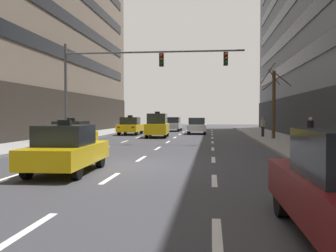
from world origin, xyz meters
name	(u,v)px	position (x,y,z in m)	size (l,w,h in m)	color
ground_plane	(131,165)	(0.00, 0.00, 0.00)	(120.00, 120.00, 0.00)	#38383D
lane_stripe_l1_s3	(12,176)	(-3.10, -3.00, 0.00)	(0.16, 2.00, 0.01)	silver
lane_stripe_l1_s4	(72,158)	(-3.10, 2.00, 0.00)	(0.16, 2.00, 0.01)	silver
lane_stripe_l1_s5	(105,148)	(-3.10, 7.00, 0.00)	(0.16, 2.00, 0.01)	silver
lane_stripe_l1_s6	(125,141)	(-3.10, 12.00, 0.00)	(0.16, 2.00, 0.01)	silver
lane_stripe_l1_s7	(138,137)	(-3.10, 17.00, 0.00)	(0.16, 2.00, 0.01)	silver
lane_stripe_l1_s8	(148,134)	(-3.10, 22.00, 0.00)	(0.16, 2.00, 0.01)	silver
lane_stripe_l1_s9	(156,132)	(-3.10, 27.00, 0.00)	(0.16, 2.00, 0.01)	silver
lane_stripe_l1_s10	(162,130)	(-3.10, 32.00, 0.00)	(0.16, 2.00, 0.01)	silver
lane_stripe_l2_s2	(29,229)	(0.00, -8.00, 0.00)	(0.16, 2.00, 0.01)	silver
lane_stripe_l2_s3	(110,178)	(0.00, -3.00, 0.00)	(0.16, 2.00, 0.01)	silver
lane_stripe_l2_s4	(141,159)	(0.00, 2.00, 0.00)	(0.16, 2.00, 0.01)	silver
lane_stripe_l2_s5	(158,148)	(0.00, 7.00, 0.00)	(0.16, 2.00, 0.01)	silver
lane_stripe_l2_s6	(168,142)	(0.00, 12.00, 0.00)	(0.16, 2.00, 0.01)	silver
lane_stripe_l2_s7	(175,138)	(0.00, 17.00, 0.00)	(0.16, 2.00, 0.01)	silver
lane_stripe_l2_s8	(180,134)	(0.00, 22.00, 0.00)	(0.16, 2.00, 0.01)	silver
lane_stripe_l2_s9	(184,132)	(0.00, 27.00, 0.00)	(0.16, 2.00, 0.01)	silver
lane_stripe_l2_s10	(187,130)	(0.00, 32.00, 0.00)	(0.16, 2.00, 0.01)	silver
lane_stripe_l3_s2	(217,236)	(3.10, -8.00, 0.00)	(0.16, 2.00, 0.01)	silver
lane_stripe_l3_s3	(214,180)	(3.10, -3.00, 0.00)	(0.16, 2.00, 0.01)	silver
lane_stripe_l3_s4	(213,160)	(3.10, 2.00, 0.00)	(0.16, 2.00, 0.01)	silver
lane_stripe_l3_s5	(213,149)	(3.10, 7.00, 0.00)	(0.16, 2.00, 0.01)	silver
lane_stripe_l3_s6	(213,142)	(3.10, 12.00, 0.00)	(0.16, 2.00, 0.01)	silver
lane_stripe_l3_s7	(212,138)	(3.10, 17.00, 0.00)	(0.16, 2.00, 0.01)	silver
lane_stripe_l3_s8	(212,135)	(3.10, 22.00, 0.00)	(0.16, 2.00, 0.01)	silver
lane_stripe_l3_s9	(212,132)	(3.10, 27.00, 0.00)	(0.16, 2.00, 0.01)	silver
lane_stripe_l3_s10	(212,130)	(3.10, 32.00, 0.00)	(0.16, 2.00, 0.01)	silver
taxi_driving_0	(157,126)	(-1.48, 17.07, 1.00)	(1.92, 4.22, 2.18)	black
taxi_driving_1	(66,149)	(-1.70, -2.15, 0.77)	(1.87, 4.23, 1.74)	black
taxi_driving_2	(131,126)	(-4.65, 21.01, 0.83)	(1.94, 4.50, 1.86)	black
car_driving_3	(197,126)	(1.59, 23.20, 0.79)	(1.90, 4.34, 1.61)	black
car_driving_4	(173,124)	(-1.41, 29.11, 0.80)	(1.92, 4.39, 1.63)	black
taxi_driving_5	(72,135)	(-4.60, 5.87, 0.77)	(1.85, 4.20, 1.73)	black
traffic_signal_0	(128,71)	(-2.40, 9.96, 4.77)	(11.77, 0.35, 6.46)	#4C4C51
street_tree_1	(274,102)	(7.65, 14.76, 2.85)	(2.20, 2.21, 5.78)	#4C3823
pedestrian_0	(263,125)	(7.16, 16.87, 1.04)	(0.34, 0.48, 1.57)	black
pedestrian_1	(310,129)	(8.70, 8.42, 1.08)	(0.44, 0.37, 1.63)	#383D59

